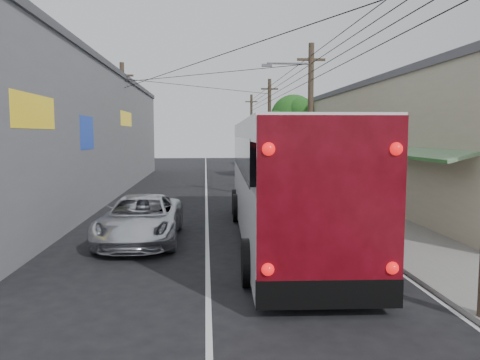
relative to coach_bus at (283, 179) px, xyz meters
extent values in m
plane|color=black|center=(-2.53, -5.23, -2.04)|extent=(120.00, 120.00, 0.00)
cube|color=slate|center=(3.97, 14.77, -1.98)|extent=(3.00, 80.00, 0.12)
cube|color=#B2A98D|center=(8.47, 16.77, 0.96)|extent=(6.00, 40.00, 6.00)
cube|color=#4C4C51|center=(8.47, 16.77, 4.06)|extent=(6.20, 40.00, 0.30)
cube|color=#166517|center=(5.17, 0.77, 0.86)|extent=(1.39, 6.00, 0.46)
cube|color=orange|center=(5.17, 8.77, 0.86)|extent=(1.39, 6.00, 0.46)
cube|color=#166517|center=(5.17, 16.77, 0.86)|extent=(1.39, 6.00, 0.46)
cube|color=orange|center=(5.17, 24.77, 0.86)|extent=(1.39, 6.00, 0.46)
cube|color=#166517|center=(5.17, 32.77, 0.86)|extent=(1.39, 6.00, 0.46)
cube|color=gray|center=(-11.03, 12.77, 1.46)|extent=(7.00, 36.00, 7.00)
cube|color=#4C4C51|center=(-11.03, 12.77, 5.06)|extent=(7.20, 36.00, 0.30)
cube|color=yellow|center=(-7.58, -1.23, 2.16)|extent=(0.12, 3.50, 1.00)
cube|color=#1433A5|center=(-7.58, 4.77, 1.56)|extent=(0.12, 2.20, 1.40)
cube|color=yellow|center=(-7.58, 14.77, 2.46)|extent=(0.12, 4.00, 0.90)
cylinder|color=#473828|center=(2.67, 7.77, 1.96)|extent=(0.28, 0.28, 8.00)
cube|color=#473828|center=(2.67, 7.77, 5.16)|extent=(1.40, 0.12, 0.12)
cylinder|color=#473828|center=(2.67, 22.77, 1.96)|extent=(0.28, 0.28, 8.00)
cube|color=#473828|center=(2.67, 22.77, 5.16)|extent=(1.40, 0.12, 0.12)
cylinder|color=#473828|center=(2.67, 37.77, 1.96)|extent=(0.28, 0.28, 8.00)
cube|color=#473828|center=(2.67, 37.77, 5.16)|extent=(1.40, 0.12, 0.12)
cylinder|color=#473828|center=(-7.73, 14.77, 1.96)|extent=(0.28, 0.28, 8.00)
cube|color=#473828|center=(-7.73, 14.77, 5.16)|extent=(1.40, 0.12, 0.12)
cylinder|color=#59595E|center=(1.57, 7.77, 4.96)|extent=(2.20, 0.10, 0.10)
cube|color=#59595E|center=(0.47, 7.77, 4.86)|extent=(0.50, 0.18, 0.12)
cylinder|color=#3F2B19|center=(4.27, 20.77, -0.04)|extent=(0.44, 0.44, 4.00)
sphere|color=#194F15|center=(4.27, 20.77, 2.76)|extent=(3.60, 3.60, 3.60)
sphere|color=#194F15|center=(5.27, 21.37, 2.16)|extent=(2.60, 2.60, 2.60)
sphere|color=#194F15|center=(3.37, 20.37, 2.36)|extent=(2.40, 2.40, 2.40)
sphere|color=#194F15|center=(4.67, 19.77, 3.16)|extent=(2.20, 2.20, 2.20)
sphere|color=#194F15|center=(3.97, 21.67, 2.96)|extent=(2.00, 2.00, 2.00)
cube|color=white|center=(0.00, -0.11, -0.75)|extent=(3.27, 13.61, 2.14)
cube|color=black|center=(0.02, 0.45, 0.83)|extent=(3.22, 11.36, 1.13)
cube|color=white|center=(0.00, -0.11, 1.62)|extent=(3.27, 13.61, 0.56)
cube|color=maroon|center=(-0.23, -6.90, 0.21)|extent=(2.80, 0.18, 3.27)
cube|color=black|center=(-0.23, -6.90, -1.54)|extent=(2.82, 0.21, 0.56)
sphere|color=red|center=(-1.42, -6.89, -1.03)|extent=(0.25, 0.25, 0.25)
sphere|color=red|center=(0.95, -6.97, -1.03)|extent=(0.25, 0.25, 0.25)
sphere|color=red|center=(-1.42, -6.89, 1.23)|extent=(0.25, 0.25, 0.25)
sphere|color=red|center=(0.95, -6.97, 1.23)|extent=(0.25, 0.25, 0.25)
cylinder|color=black|center=(-1.57, -4.80, -1.48)|extent=(0.38, 1.14, 1.13)
cylinder|color=black|center=(1.24, -4.89, -1.48)|extent=(0.38, 1.14, 1.13)
cylinder|color=black|center=(-1.30, 3.31, -1.48)|extent=(0.38, 1.14, 1.13)
cylinder|color=black|center=(1.52, 3.22, -1.48)|extent=(0.38, 1.14, 1.13)
cylinder|color=black|center=(-1.24, 5.00, -1.48)|extent=(0.38, 1.14, 1.13)
cylinder|color=black|center=(1.58, 4.91, -1.48)|extent=(0.38, 1.14, 1.13)
imported|color=silver|center=(-4.70, 0.03, -1.29)|extent=(2.53, 5.43, 1.51)
imported|color=#A09FA7|center=(1.27, 12.77, -1.24)|extent=(2.34, 5.56, 1.60)
imported|color=#26252A|center=(1.27, 18.64, -1.37)|extent=(2.11, 4.10, 1.34)
imported|color=black|center=(1.39, 26.30, -1.28)|extent=(2.10, 4.75, 1.52)
imported|color=pink|center=(3.58, 7.82, -1.11)|extent=(0.62, 0.43, 1.62)
imported|color=#8F9DD0|center=(3.65, 4.84, -1.23)|extent=(0.85, 0.82, 1.39)
camera|label=1|loc=(-2.57, -15.38, 1.50)|focal=35.00mm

